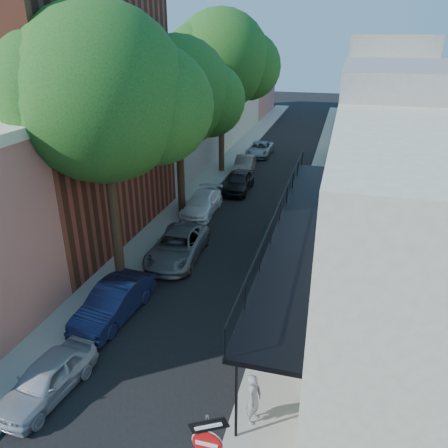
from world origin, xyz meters
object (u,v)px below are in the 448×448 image
Objects in this scene: oak_mid at (185,94)px; oak_far at (228,62)px; parked_car_b at (114,302)px; parked_car_d at (202,203)px; pedestrian at (254,399)px; parked_car_c at (178,246)px; parked_car_e at (239,182)px; oak_near at (115,98)px; sign_post at (208,447)px; parked_car_a at (47,379)px; parked_car_f at (245,165)px; parked_car_g at (260,149)px.

oak_far reaches higher than oak_mid.
parked_car_b is 0.95× the size of parked_car_d.
oak_far is 25.72m from pedestrian.
pedestrian reaches higher than parked_car_c.
oak_near is at bearing -99.61° from parked_car_e.
sign_post is at bearing -42.27° from parked_car_b.
pedestrian is at bearing -75.95° from parked_car_e.
sign_post is at bearing -69.14° from oak_mid.
parked_car_f is (0.64, 24.10, 0.06)m from parked_car_a.
parked_car_e reaches higher than parked_car_b.
parked_car_f is (-0.56, 4.36, -0.05)m from parked_car_e.
oak_near is 7.23× the size of pedestrian.
sign_post is 27.80m from oak_far.
parked_car_d is (-0.67, 5.93, -0.04)m from parked_car_c.
parked_car_b is at bearing -85.66° from oak_mid.
oak_mid is at bearing -103.97° from parked_car_f.
oak_near is at bearing -89.63° from oak_mid.
sign_post reaches higher than parked_car_e.
parked_car_b is at bearing -100.26° from parked_car_c.
sign_post is at bearing -178.53° from pedestrian.
parked_car_g is 2.72× the size of pedestrian.
oak_mid is 2.47× the size of parked_car_b.
pedestrian is (5.61, -23.53, 0.25)m from parked_car_f.
parked_car_b is 25.58m from parked_car_g.
oak_far is 2.46× the size of parked_car_c.
oak_far is 11.82m from parked_car_d.
sign_post is 26.73m from parked_car_f.
parked_car_c is 1.12× the size of parked_car_d.
parked_car_c is (1.42, -14.92, -7.59)m from oak_far.
parked_car_d is at bearing 3.32° from oak_mid.
oak_far is at bearing 112.97° from parked_car_e.
sign_post is at bearing -80.72° from parked_car_g.
oak_near is 17.01m from oak_far.
sign_post reaches higher than parked_car_d.
oak_far is at bearing 94.02° from parked_car_d.
oak_near is 8.01m from oak_mid.
parked_car_c is at bearing 55.45° from oak_near.
sign_post is 1.89× the size of pedestrian.
oak_far reaches higher than parked_car_b.
parked_car_d is at bearing -105.53° from parked_car_e.
sign_post reaches higher than parked_car_b.
parked_car_c is at bearing -75.80° from oak_mid.
parked_car_e is at bearing 101.79° from sign_post.
oak_near is at bearing -96.25° from parked_car_d.
oak_near reaches higher than pedestrian.
oak_near reaches higher than parked_car_b.
oak_near is 2.87× the size of parked_car_f.
parked_car_b is 0.85× the size of parked_car_c.
pedestrian is (5.05, -19.18, 0.20)m from parked_car_e.
sign_post is 0.69× the size of parked_car_d.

